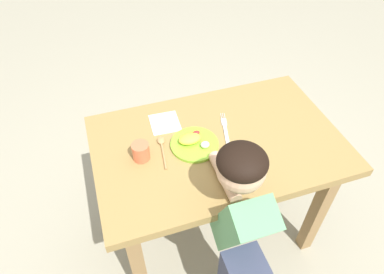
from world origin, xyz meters
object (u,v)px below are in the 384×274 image
at_px(spoon, 162,146).
at_px(drinking_cup, 141,151).
at_px(fork, 225,129).
at_px(person, 241,243).
at_px(plate, 194,143).

distance_m(spoon, drinking_cup, 0.11).
height_order(fork, person, person).
distance_m(fork, drinking_cup, 0.42).
bearing_deg(fork, drinking_cup, 111.96).
relative_size(fork, spoon, 1.08).
bearing_deg(drinking_cup, fork, 7.14).
height_order(plate, drinking_cup, drinking_cup).
relative_size(spoon, person, 0.19).
bearing_deg(person, plate, 97.35).
relative_size(plate, fork, 1.03).
bearing_deg(spoon, fork, -79.51).
height_order(plate, person, person).
xyz_separation_m(fork, spoon, (-0.32, -0.02, 0.00)).
bearing_deg(person, spoon, 112.79).
xyz_separation_m(fork, person, (-0.12, -0.49, -0.16)).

